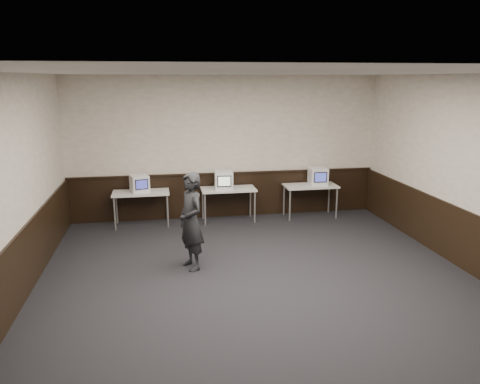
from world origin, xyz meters
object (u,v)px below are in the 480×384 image
emac_right (318,176)px  emac_center (224,180)px  desk_center (228,191)px  desk_right (310,188)px  emac_left (140,184)px  person (191,221)px  desk_left (141,195)px

emac_right → emac_center: bearing=-174.9°
desk_center → emac_center: emac_center is taller
desk_right → emac_right: bearing=1.7°
desk_center → emac_center: size_ratio=2.64×
desk_center → emac_center: (-0.11, -0.04, 0.27)m
emac_left → emac_center: emac_center is taller
emac_center → person: person is taller
emac_left → emac_right: emac_right is taller
desk_center → person: size_ratio=0.73×
desk_left → emac_center: size_ratio=2.64×
desk_right → emac_right: 0.32m
person → emac_right: bearing=107.4°
emac_left → desk_center: bearing=-15.6°
desk_left → emac_left: size_ratio=2.58×
desk_left → emac_left: bearing=172.8°
emac_left → person: (0.91, -2.55, -0.11)m
desk_right → person: 3.87m
desk_left → person: size_ratio=0.73×
person → emac_left: bearing=177.4°
desk_right → person: bearing=-138.8°
emac_right → person: (-3.08, -2.55, -0.13)m
desk_left → emac_left: emac_left is taller
desk_right → emac_right: size_ratio=2.68×
desk_right → person: size_ratio=0.73×
emac_left → desk_right: bearing=-15.6°
desk_center → emac_left: (-1.92, 0.00, 0.25)m
desk_center → emac_right: (2.07, 0.01, 0.27)m
desk_center → emac_right: emac_right is taller
desk_left → emac_center: (1.79, -0.04, 0.27)m
desk_left → emac_center: emac_center is taller
desk_center → emac_center: bearing=-158.1°
desk_left → emac_center: 1.81m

